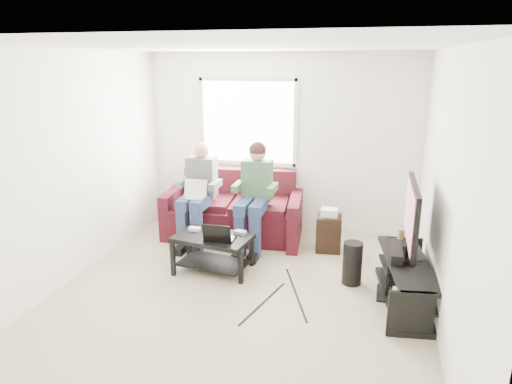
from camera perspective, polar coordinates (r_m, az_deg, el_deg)
floor at (r=5.12m, az=-2.20°, el=-12.77°), size 4.50×4.50×0.00m
ceiling at (r=4.49m, az=-2.57°, el=17.73°), size 4.50×4.50×0.00m
wall_back at (r=6.77m, az=3.10°, el=6.10°), size 4.50×0.00×4.50m
wall_front at (r=2.69m, az=-16.44°, el=-10.38°), size 4.50×0.00×4.50m
wall_left at (r=5.54m, az=-22.64°, el=2.63°), size 0.00×4.50×4.50m
wall_right at (r=4.51m, az=22.79°, el=-0.24°), size 0.00×4.50×4.50m
window at (r=6.83m, az=-1.05°, el=8.74°), size 1.48×0.04×1.28m
sofa at (r=6.65m, az=-2.77°, el=-2.64°), size 2.06×1.09×0.93m
person_left at (r=6.32m, az=-7.27°, el=0.34°), size 0.40×0.70×1.39m
person_right at (r=6.08m, az=-0.18°, el=0.44°), size 0.40×0.71×1.43m
laptop_silver at (r=6.18m, az=-7.82°, el=-0.16°), size 0.35×0.27×0.24m
coffee_table at (r=5.56m, az=-5.39°, el=-6.63°), size 0.97×0.68×0.45m
laptop_black at (r=5.36m, az=-4.53°, el=-4.73°), size 0.35×0.25×0.24m
controller_a at (r=5.71m, az=-7.68°, el=-4.60°), size 0.14×0.09×0.04m
controller_b at (r=5.70m, az=-5.77°, el=-4.57°), size 0.15×0.11×0.04m
controller_c at (r=5.55m, az=-1.98°, el=-5.05°), size 0.16×0.12×0.04m
tv_stand at (r=5.16m, az=18.24°, el=-10.81°), size 0.61×1.45×0.47m
tv at (r=4.98m, az=18.86°, el=-2.90°), size 0.12×1.10×0.81m
soundbar at (r=5.11m, az=17.13°, el=-7.16°), size 0.12×0.50×0.10m
drink_cup at (r=5.60m, az=17.65°, el=-5.02°), size 0.08×0.08×0.12m
console_white at (r=4.77m, az=18.59°, el=-12.20°), size 0.30×0.22×0.06m
console_grey at (r=5.39m, az=18.13°, el=-8.65°), size 0.34×0.26×0.08m
console_black at (r=5.08m, az=18.35°, el=-10.31°), size 0.38×0.30×0.07m
subwoofer at (r=5.37m, az=11.95°, el=-8.71°), size 0.22×0.22×0.50m
keyboard_floor at (r=5.32m, az=15.57°, el=-12.07°), size 0.14×0.40×0.02m
end_table at (r=6.22m, az=9.06°, el=-4.91°), size 0.33×0.33×0.59m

